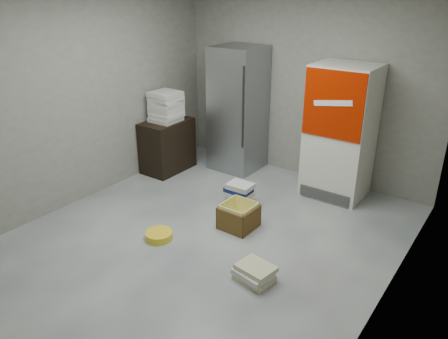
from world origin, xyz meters
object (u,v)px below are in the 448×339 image
steel_fridge (238,109)px  phonebook_stack_main (240,195)px  wood_shelf (168,146)px  coke_cooler (340,132)px  cardboard_box (239,218)px

steel_fridge → phonebook_stack_main: steel_fridge is taller
wood_shelf → phonebook_stack_main: size_ratio=2.12×
coke_cooler → cardboard_box: coke_cooler is taller
phonebook_stack_main → cardboard_box: 0.55m
steel_fridge → wood_shelf: bearing=-138.7°
wood_shelf → phonebook_stack_main: 1.67m
wood_shelf → cardboard_box: bearing=-23.8°
steel_fridge → cardboard_box: bearing=-55.5°
cardboard_box → wood_shelf: bearing=157.3°
coke_cooler → phonebook_stack_main: (-0.87, -1.10, -0.74)m
phonebook_stack_main → coke_cooler: bearing=54.1°
steel_fridge → coke_cooler: size_ratio=1.06×
steel_fridge → wood_shelf: steel_fridge is taller
steel_fridge → cardboard_box: 2.08m
coke_cooler → wood_shelf: 2.63m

